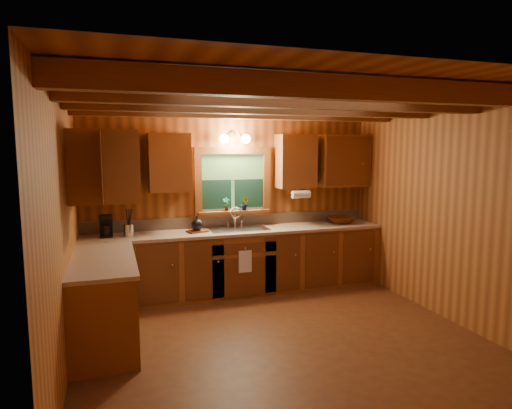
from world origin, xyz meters
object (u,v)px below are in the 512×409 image
object	(u,v)px
sink	(238,232)
coffee_maker	(106,226)
cutting_board	(197,231)
wicker_basket	(341,220)

from	to	relation	value
sink	coffee_maker	distance (m)	1.77
cutting_board	wicker_basket	world-z (taller)	wicker_basket
coffee_maker	sink	bearing A→B (deg)	0.24
sink	cutting_board	xyz separation A→B (m)	(-0.58, -0.02, 0.06)
sink	wicker_basket	size ratio (longest dim) A/B	1.99
coffee_maker	wicker_basket	distance (m)	3.38
cutting_board	wicker_basket	bearing A→B (deg)	-15.69
sink	wicker_basket	world-z (taller)	sink
coffee_maker	cutting_board	bearing A→B (deg)	-1.75
sink	wicker_basket	distance (m)	1.62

